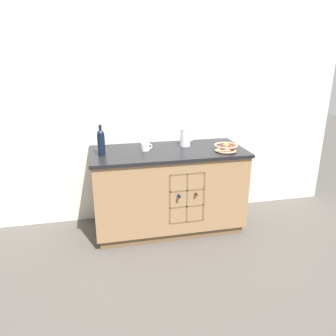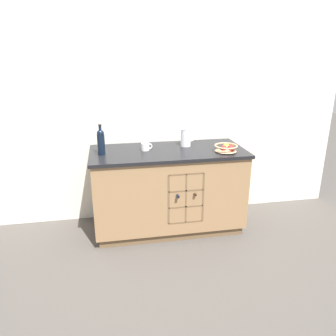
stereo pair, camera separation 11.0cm
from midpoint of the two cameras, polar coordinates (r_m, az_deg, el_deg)
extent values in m
plane|color=#4C4742|center=(3.85, 0.83, -10.14)|extent=(14.00, 14.00, 0.00)
cube|color=silver|center=(3.82, -0.35, 9.95)|extent=(4.40, 0.06, 2.55)
cube|color=brown|center=(3.83, 0.83, -9.56)|extent=(1.55, 0.64, 0.09)
cube|color=#99724C|center=(3.64, 0.87, -3.43)|extent=(1.61, 0.70, 0.80)
cube|color=black|center=(3.50, 0.90, 2.86)|extent=(1.65, 0.74, 0.03)
cube|color=brown|center=(3.44, 3.68, -4.70)|extent=(0.36, 0.01, 0.54)
cube|color=brown|center=(3.35, 0.90, -5.29)|extent=(0.02, 0.10, 0.54)
cube|color=brown|center=(3.44, 6.82, -4.80)|extent=(0.02, 0.10, 0.54)
cube|color=brown|center=(3.51, 3.80, -9.04)|extent=(0.36, 0.10, 0.02)
cube|color=brown|center=(3.43, 3.87, -6.41)|extent=(0.36, 0.10, 0.02)
cube|color=brown|center=(3.36, 3.93, -3.66)|extent=(0.36, 0.10, 0.02)
cube|color=brown|center=(3.29, 4.00, -0.79)|extent=(0.36, 0.10, 0.02)
cube|color=brown|center=(3.39, 3.90, -5.05)|extent=(0.02, 0.10, 0.54)
cylinder|color=black|center=(3.45, 2.03, -3.77)|extent=(0.08, 0.21, 0.08)
cylinder|color=black|center=(3.31, 2.60, -4.77)|extent=(0.03, 0.09, 0.03)
cylinder|color=black|center=(3.50, 4.86, -3.47)|extent=(0.07, 0.21, 0.07)
cylinder|color=black|center=(3.37, 5.54, -4.44)|extent=(0.03, 0.09, 0.03)
cylinder|color=tan|center=(3.50, 10.90, 2.85)|extent=(0.11, 0.11, 0.01)
cone|color=tan|center=(3.49, 10.94, 3.43)|extent=(0.22, 0.22, 0.06)
torus|color=tan|center=(3.48, 10.97, 3.79)|extent=(0.24, 0.24, 0.02)
sphere|color=red|center=(3.45, 10.60, 3.31)|extent=(0.07, 0.07, 0.07)
sphere|color=red|center=(3.46, 11.76, 3.32)|extent=(0.07, 0.07, 0.07)
sphere|color=gold|center=(3.50, 11.00, 3.59)|extent=(0.08, 0.08, 0.08)
cylinder|color=white|center=(3.64, 3.98, 5.35)|extent=(0.11, 0.11, 0.20)
torus|color=white|center=(3.62, 4.01, 6.80)|extent=(0.12, 0.12, 0.01)
torus|color=white|center=(3.66, 4.88, 5.53)|extent=(0.12, 0.01, 0.12)
cylinder|color=white|center=(3.49, -3.08, 3.73)|extent=(0.09, 0.09, 0.08)
torus|color=white|center=(3.49, -2.33, 3.79)|extent=(0.06, 0.01, 0.06)
cylinder|color=black|center=(3.37, -10.65, 4.01)|extent=(0.08, 0.08, 0.21)
sphere|color=black|center=(3.34, -10.77, 5.97)|extent=(0.07, 0.07, 0.07)
cylinder|color=black|center=(3.33, -10.80, 6.50)|extent=(0.03, 0.03, 0.09)
cylinder|color=black|center=(3.32, -10.86, 7.36)|extent=(0.03, 0.03, 0.01)
camera|label=1|loc=(0.05, -89.11, 0.31)|focal=35.00mm
camera|label=2|loc=(0.05, 90.89, -0.31)|focal=35.00mm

